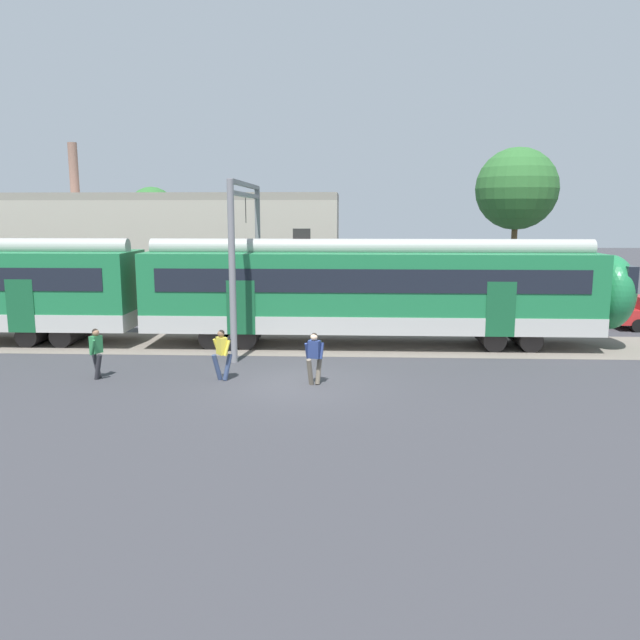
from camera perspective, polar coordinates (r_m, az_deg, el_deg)
The scene contains 10 objects.
ground_plane at distance 19.83m, azimuth -1.98°, elevation -5.88°, with size 160.00×160.00×0.00m, color #38383D.
track_bed at distance 27.58m, azimuth -19.12°, elevation -1.95°, with size 80.00×4.40×0.01m, color slate.
commuter_train at distance 26.40m, azimuth -14.37°, elevation 2.73°, with size 38.05×3.07×4.73m.
pedestrian_green at distance 21.51m, azimuth -19.77°, elevation -2.58°, with size 0.56×0.65×1.67m.
pedestrian_yellow at distance 20.31m, azimuth -8.91°, elevation -2.75°, with size 0.70×0.51×1.67m.
pedestrian_navy at distance 19.56m, azimuth -0.50°, elevation -3.11°, with size 0.63×0.59×1.67m.
catenary_gantry at distance 25.42m, azimuth -6.76°, elevation 7.37°, with size 0.24×6.64×6.53m.
background_building at distance 36.43m, azimuth -13.14°, elevation 6.14°, with size 18.46×5.00×9.20m.
street_tree_right at distance 35.99m, azimuth 17.54°, elevation 11.33°, with size 4.40×4.40×8.83m.
street_tree_left at distance 39.58m, azimuth -15.10°, elevation 9.50°, with size 2.91×2.91×6.90m.
Camera 1 is at (1.56, -19.03, 5.35)m, focal length 35.00 mm.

